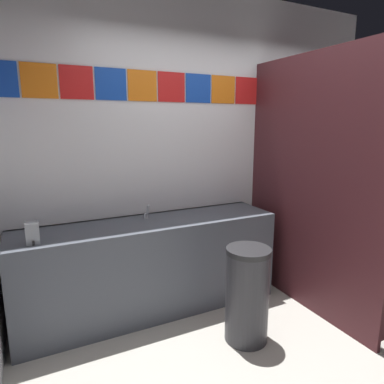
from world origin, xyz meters
name	(u,v)px	position (x,y,z in m)	size (l,w,h in m)	color
ground_plane	(310,366)	(0.00, 0.00, 0.00)	(8.50, 8.50, 0.00)	#B2ADA3
wall_back	(208,145)	(0.00, 1.51, 1.45)	(3.86, 0.09, 2.89)	silver
vanity_counter	(151,266)	(-0.74, 1.19, 0.42)	(2.28, 0.55, 0.83)	#4C515B
faucet_center	(147,213)	(-0.74, 1.28, 0.88)	(0.04, 0.10, 0.14)	silver
soap_dispenser	(32,233)	(-1.67, 1.04, 0.91)	(0.09, 0.09, 0.16)	gray
stall_divider	(346,190)	(0.71, 0.40, 1.13)	(0.92, 1.59, 2.26)	#471E23
toilet	(310,250)	(1.03, 1.06, 0.30)	(0.39, 0.49, 0.74)	white
trash_bin	(247,295)	(-0.23, 0.45, 0.38)	(0.34, 0.34, 0.75)	#333338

